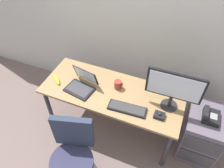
# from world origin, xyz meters

# --- Properties ---
(ground_plane) EXTENTS (8.00, 8.00, 0.00)m
(ground_plane) POSITION_xyz_m (0.00, 0.00, 0.00)
(ground_plane) COLOR #735F5A
(back_wall) EXTENTS (6.00, 0.10, 2.80)m
(back_wall) POSITION_xyz_m (0.00, 0.68, 1.40)
(back_wall) COLOR #BBBAB3
(back_wall) RESTS_ON ground
(desk) EXTENTS (1.62, 0.65, 0.71)m
(desk) POSITION_xyz_m (0.00, 0.00, 0.64)
(desk) COLOR #99774C
(desk) RESTS_ON ground
(file_cabinet) EXTENTS (0.42, 0.53, 0.65)m
(file_cabinet) POSITION_xyz_m (1.08, 0.11, 0.32)
(file_cabinet) COLOR #5F5663
(file_cabinet) RESTS_ON ground
(desk_phone) EXTENTS (0.17, 0.20, 0.09)m
(desk_phone) POSITION_xyz_m (1.07, 0.09, 0.68)
(desk_phone) COLOR black
(desk_phone) RESTS_ON file_cabinet
(office_chair) EXTENTS (0.52, 0.53, 0.91)m
(office_chair) POSITION_xyz_m (-0.12, -0.76, 0.41)
(office_chair) COLOR black
(office_chair) RESTS_ON ground
(monitor_main) EXTENTS (0.56, 0.18, 0.47)m
(monitor_main) POSITION_xyz_m (0.64, 0.04, 1.00)
(monitor_main) COLOR #262628
(monitor_main) RESTS_ON desk
(keyboard) EXTENTS (0.42, 0.16, 0.03)m
(keyboard) POSITION_xyz_m (0.24, -0.18, 0.73)
(keyboard) COLOR black
(keyboard) RESTS_ON desk
(laptop) EXTENTS (0.35, 0.33, 0.23)m
(laptop) POSITION_xyz_m (-0.34, -0.08, 0.77)
(laptop) COLOR black
(laptop) RESTS_ON desk
(trackball_mouse) EXTENTS (0.11, 0.09, 0.07)m
(trackball_mouse) POSITION_xyz_m (0.58, -0.14, 0.74)
(trackball_mouse) COLOR black
(trackball_mouse) RESTS_ON desk
(coffee_mug) EXTENTS (0.09, 0.08, 0.11)m
(coffee_mug) POSITION_xyz_m (0.04, 0.08, 0.77)
(coffee_mug) COLOR #97362A
(coffee_mug) RESTS_ON desk
(banana) EXTENTS (0.17, 0.16, 0.04)m
(banana) POSITION_xyz_m (-0.67, -0.09, 0.73)
(banana) COLOR yellow
(banana) RESTS_ON desk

